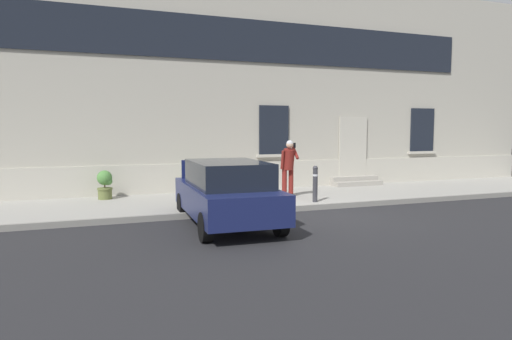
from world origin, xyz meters
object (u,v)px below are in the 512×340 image
at_px(hatchback_car_navy, 226,192).
at_px(planter_cream, 196,180).
at_px(person_on_phone, 288,165).
at_px(bollard_near_person, 315,182).
at_px(planter_olive, 105,184).

relative_size(hatchback_car_navy, planter_cream, 4.79).
height_order(hatchback_car_navy, planter_cream, hatchback_car_navy).
distance_m(hatchback_car_navy, person_on_phone, 3.82).
relative_size(bollard_near_person, planter_olive, 1.22).
distance_m(bollard_near_person, planter_olive, 6.20).
relative_size(planter_olive, planter_cream, 1.00).
bearing_deg(planter_cream, bollard_near_person, -44.53).
bearing_deg(planter_olive, bollard_near_person, -25.10).
xyz_separation_m(hatchback_car_navy, person_on_phone, (2.75, 2.62, 0.36)).
bearing_deg(hatchback_car_navy, bollard_near_person, 26.03).
height_order(bollard_near_person, person_on_phone, person_on_phone).
bearing_deg(person_on_phone, planter_olive, 175.85).
bearing_deg(bollard_near_person, person_on_phone, 106.80).
bearing_deg(planter_cream, person_on_phone, -33.91).
bearing_deg(hatchback_car_navy, person_on_phone, 43.59).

